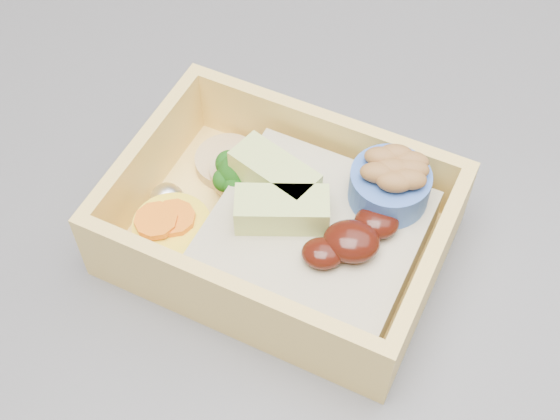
# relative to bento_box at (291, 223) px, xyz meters

# --- Properties ---
(bento_box) EXTENTS (0.19, 0.17, 0.06)m
(bento_box) POSITION_rel_bento_box_xyz_m (0.00, 0.00, 0.00)
(bento_box) COLOR #FFD369
(bento_box) RESTS_ON island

